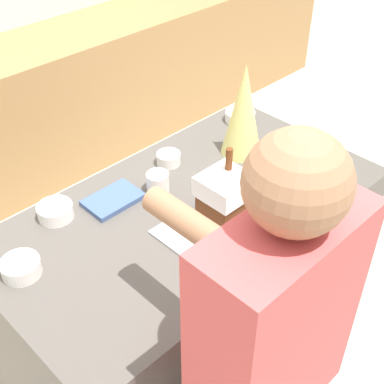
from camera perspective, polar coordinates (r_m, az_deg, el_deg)
The scene contains 11 objects.
ground_plane at distance 2.65m, azimuth -0.26°, elevation -17.18°, with size 12.00×12.00×0.00m, color beige.
kitchen_island at distance 2.28m, azimuth -0.29°, elevation -10.55°, with size 1.48×0.81×0.92m.
baking_tray at distance 1.90m, azimuth 3.40°, elevation -3.03°, with size 0.46×0.28×0.01m.
gingerbread_house at distance 1.83m, azimuth 3.52°, elevation -0.57°, with size 0.16×0.16×0.27m.
decorative_tree at distance 2.15m, azimuth 5.51°, elevation 8.65°, with size 0.17×0.17×0.40m.
candy_bowl_center_rear at distance 2.46m, azimuth 5.16°, elevation 8.10°, with size 0.14×0.14×0.05m.
candy_bowl_behind_tray at distance 2.16m, azimuth -2.53°, elevation 3.64°, with size 0.10×0.10×0.05m.
candy_bowl_near_tray_left at distance 1.78m, azimuth -17.80°, elevation -7.61°, with size 0.13×0.13×0.05m.
candy_bowl_front_corner at distance 1.96m, azimuth -14.38°, elevation -1.96°, with size 0.13×0.13×0.05m.
cookbook at distance 2.00m, azimuth -8.42°, elevation -0.80°, with size 0.21×0.14×0.02m.
mug at distance 2.01m, azimuth -3.67°, elevation 1.02°, with size 0.09×0.09×0.08m.
Camera 1 is at (-1.05, -1.08, 2.17)m, focal length 50.00 mm.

